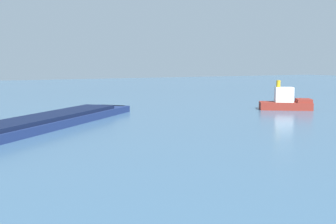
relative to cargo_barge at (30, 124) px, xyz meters
The scene contains 2 objects.
cargo_barge is the anchor object (origin of this frame).
tugboat 43.65m from the cargo_barge, ahead, with size 9.21×8.00×5.12m.
Camera 1 is at (-24.94, -5.22, 8.13)m, focal length 44.17 mm.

